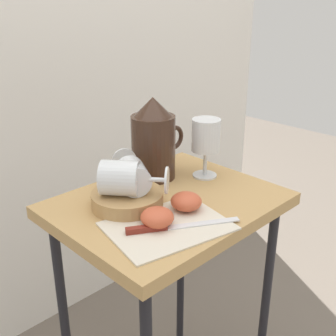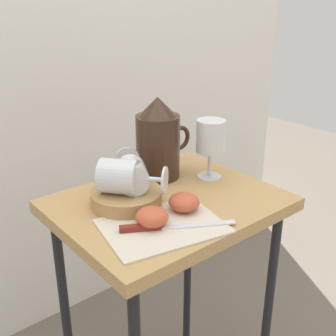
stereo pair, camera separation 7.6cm
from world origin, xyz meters
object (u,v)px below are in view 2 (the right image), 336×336
pitcher (158,145)px  wine_glass_upright (211,140)px  knife (161,227)px  wine_glass_tipped_far (132,174)px  basket_tray (127,198)px  apple_half_right (184,202)px  apple_half_left (152,217)px  wine_glass_tipped_near (121,176)px  table (168,233)px

pitcher → wine_glass_upright: pitcher is taller
wine_glass_upright → knife: (-0.27, -0.13, -0.10)m
wine_glass_upright → wine_glass_tipped_far: 0.24m
basket_tray → wine_glass_upright: (0.26, -0.01, 0.09)m
basket_tray → pitcher: pitcher is taller
basket_tray → apple_half_right: (0.08, -0.11, 0.01)m
pitcher → apple_half_left: pitcher is taller
apple_half_left → basket_tray: bearing=82.2°
basket_tray → knife: (-0.01, -0.14, -0.01)m
knife → pitcher: bearing=52.6°
wine_glass_tipped_near → table: bearing=-20.6°
wine_glass_tipped_far → knife: 0.16m
basket_tray → knife: size_ratio=0.75×
pitcher → apple_half_left: size_ratio=3.08×
wine_glass_tipped_near → apple_half_left: wine_glass_tipped_near is taller
wine_glass_tipped_far → apple_half_right: wine_glass_tipped_far is taller
wine_glass_tipped_far → apple_half_left: 0.13m
table → apple_half_right: apple_half_right is taller
apple_half_right → wine_glass_tipped_far: bearing=118.1°
pitcher → wine_glass_upright: 0.14m
table → basket_tray: basket_tray is taller
apple_half_right → pitcher: bearing=67.5°
basket_tray → apple_half_right: size_ratio=2.34×
table → wine_glass_tipped_far: size_ratio=4.56×
table → pitcher: size_ratio=3.44×
pitcher → knife: 0.29m
wine_glass_tipped_near → wine_glass_tipped_far: wine_glass_tipped_near is taller
wine_glass_upright → knife: wine_glass_upright is taller
pitcher → wine_glass_tipped_near: pitcher is taller
table → basket_tray: 0.15m
pitcher → wine_glass_tipped_far: bearing=-150.2°
wine_glass_tipped_near → apple_half_left: (-0.00, -0.11, -0.05)m
basket_tray → wine_glass_tipped_far: 0.06m
wine_glass_upright → apple_half_right: 0.22m
basket_tray → knife: 0.14m
wine_glass_tipped_far → knife: bearing=-102.5°
wine_glass_tipped_near → knife: 0.15m
wine_glass_tipped_far → apple_half_right: bearing=-61.9°
basket_tray → apple_half_left: (-0.02, -0.12, 0.01)m
apple_half_left → knife: (0.00, -0.02, -0.01)m
basket_tray → knife: bearing=-94.8°
pitcher → wine_glass_upright: bearing=-43.2°
basket_tray → wine_glass_tipped_far: wine_glass_tipped_far is taller
wine_glass_tipped_far → apple_half_left: wine_glass_tipped_far is taller
table → apple_half_right: (-0.01, -0.07, 0.11)m
wine_glass_tipped_far → wine_glass_tipped_near: bearing=-172.1°
basket_tray → apple_half_right: bearing=-53.7°
table → wine_glass_tipped_near: wine_glass_tipped_near is taller
basket_tray → wine_glass_tipped_far: bearing=9.5°
apple_half_right → apple_half_left: bearing=-175.3°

